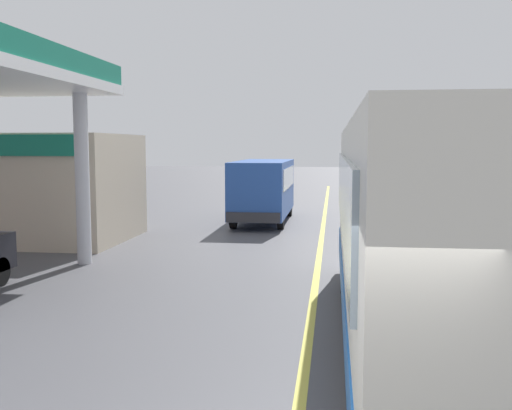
{
  "coord_description": "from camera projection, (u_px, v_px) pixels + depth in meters",
  "views": [
    {
      "loc": [
        0.36,
        -3.93,
        3.04
      ],
      "look_at": [
        -1.5,
        10.0,
        1.6
      ],
      "focal_mm": 40.77,
      "sensor_mm": 36.0,
      "label": 1
    }
  ],
  "objects": [
    {
      "name": "lane_divider_stripe",
      "position": [
        321.0,
        239.0,
        19.02
      ],
      "size": [
        0.16,
        50.0,
        0.01
      ],
      "primitive_type": "cube",
      "color": "#D8CC4C",
      "rests_on": "ground"
    },
    {
      "name": "ground",
      "position": [
        324.0,
        220.0,
        23.96
      ],
      "size": [
        120.0,
        120.0,
        0.0
      ],
      "primitive_type": "plane",
      "color": "#4C4C51"
    },
    {
      "name": "minibus_opposing_lane",
      "position": [
        263.0,
        185.0,
        23.15
      ],
      "size": [
        2.04,
        6.13,
        2.44
      ],
      "color": "#264C9E",
      "rests_on": "ground"
    },
    {
      "name": "coach_bus_main",
      "position": [
        431.0,
        237.0,
        8.44
      ],
      "size": [
        2.6,
        11.04,
        3.69
      ],
      "color": "silver",
      "rests_on": "ground"
    }
  ]
}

